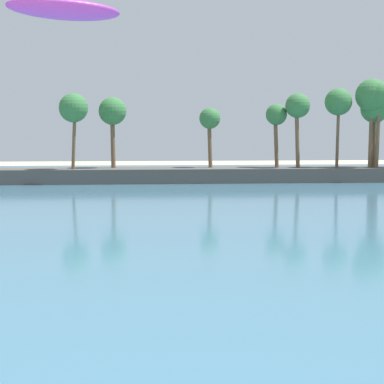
{
  "coord_description": "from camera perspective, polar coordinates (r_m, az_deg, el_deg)",
  "views": [
    {
      "loc": [
        0.57,
        -6.11,
        6.36
      ],
      "look_at": [
        2.11,
        11.9,
        4.64
      ],
      "focal_mm": 60.0,
      "sensor_mm": 36.0,
      "label": 1
    }
  ],
  "objects": [
    {
      "name": "sea",
      "position": [
        66.2,
        -5.34,
        -0.07
      ],
      "size": [
        220.0,
        106.17,
        0.06
      ],
      "primitive_type": "cube",
      "color": "teal",
      "rests_on": "ground"
    },
    {
      "name": "palm_headland",
      "position": [
        78.99,
        -3.05,
        3.37
      ],
      "size": [
        104.59,
        6.22,
        12.82
      ],
      "color": "#514C47",
      "rests_on": "ground"
    },
    {
      "name": "kite_aloft_low_near_shore",
      "position": [
        19.79,
        -11.25,
        15.63
      ],
      "size": [
        3.63,
        2.5,
        0.71
      ],
      "primitive_type": "ellipsoid",
      "rotation": [
        -0.21,
        0.0,
        0.41
      ],
      "color": "purple"
    }
  ]
}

